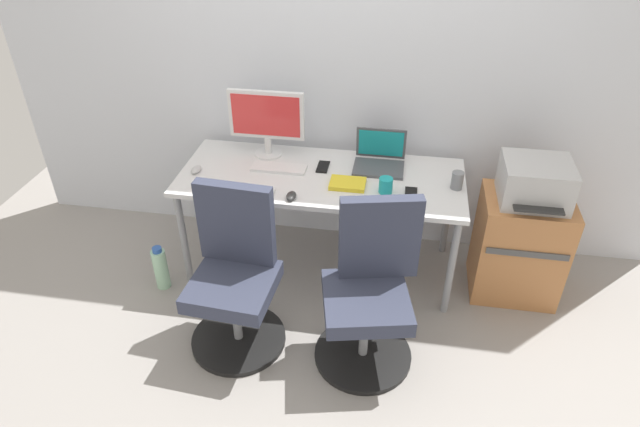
{
  "coord_description": "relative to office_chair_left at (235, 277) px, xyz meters",
  "views": [
    {
      "loc": [
        0.46,
        -2.84,
        2.38
      ],
      "look_at": [
        0.0,
        -0.05,
        0.46
      ],
      "focal_mm": 30.54,
      "sensor_mm": 36.0,
      "label": 1
    }
  ],
  "objects": [
    {
      "name": "ground_plane",
      "position": [
        0.36,
        0.69,
        -0.42
      ],
      "size": [
        5.28,
        5.28,
        0.0
      ],
      "primitive_type": "plane",
      "color": "gray"
    },
    {
      "name": "back_wall",
      "position": [
        0.36,
        1.12,
        0.88
      ],
      "size": [
        4.4,
        0.04,
        2.6
      ],
      "primitive_type": "cube",
      "color": "silver",
      "rests_on": "ground"
    },
    {
      "name": "desk",
      "position": [
        0.36,
        0.69,
        0.23
      ],
      "size": [
        1.73,
        0.71,
        0.71
      ],
      "color": "silver",
      "rests_on": "ground"
    },
    {
      "name": "office_chair_left",
      "position": [
        0.0,
        0.0,
        0.0
      ],
      "size": [
        0.54,
        0.54,
        0.94
      ],
      "color": "black",
      "rests_on": "ground"
    },
    {
      "name": "office_chair_right",
      "position": [
        0.74,
        -0.0,
        0.0
      ],
      "size": [
        0.54,
        0.54,
        0.94
      ],
      "color": "black",
      "rests_on": "ground"
    },
    {
      "name": "side_cabinet",
      "position": [
        1.6,
        0.67,
        -0.09
      ],
      "size": [
        0.51,
        0.42,
        0.68
      ],
      "color": "#B77542",
      "rests_on": "ground"
    },
    {
      "name": "printer",
      "position": [
        1.6,
        0.66,
        0.37
      ],
      "size": [
        0.38,
        0.4,
        0.24
      ],
      "color": "#B7B7B7",
      "rests_on": "side_cabinet"
    },
    {
      "name": "water_bottle_on_floor",
      "position": [
        -0.61,
        0.31,
        -0.28
      ],
      "size": [
        0.09,
        0.09,
        0.31
      ],
      "color": "#A5D8B2",
      "rests_on": "ground"
    },
    {
      "name": "desktop_monitor",
      "position": [
        -0.02,
        0.9,
        0.53
      ],
      "size": [
        0.48,
        0.18,
        0.43
      ],
      "color": "silver",
      "rests_on": "desk"
    },
    {
      "name": "open_laptop",
      "position": [
        0.7,
        0.86,
        0.34
      ],
      "size": [
        0.31,
        0.26,
        0.23
      ],
      "color": "#4C4C51",
      "rests_on": "desk"
    },
    {
      "name": "keyboard_by_monitor",
      "position": [
        -0.04,
        0.41,
        0.29
      ],
      "size": [
        0.34,
        0.12,
        0.02
      ],
      "primitive_type": "cube",
      "color": "silver",
      "rests_on": "desk"
    },
    {
      "name": "keyboard_by_laptop",
      "position": [
        0.09,
        0.72,
        0.29
      ],
      "size": [
        0.34,
        0.12,
        0.02
      ],
      "primitive_type": "cube",
      "color": "silver",
      "rests_on": "desk"
    },
    {
      "name": "mouse_by_monitor",
      "position": [
        -0.4,
        0.6,
        0.3
      ],
      "size": [
        0.06,
        0.1,
        0.03
      ],
      "primitive_type": "ellipsoid",
      "color": "#B7B7B7",
      "rests_on": "desk"
    },
    {
      "name": "mouse_by_laptop",
      "position": [
        0.24,
        0.4,
        0.3
      ],
      "size": [
        0.06,
        0.1,
        0.03
      ],
      "primitive_type": "ellipsoid",
      "color": "#2D2D2D",
      "rests_on": "desk"
    },
    {
      "name": "coffee_mug",
      "position": [
        0.76,
        0.56,
        0.33
      ],
      "size": [
        0.08,
        0.08,
        0.09
      ],
      "primitive_type": "cylinder",
      "color": "teal",
      "rests_on": "desk"
    },
    {
      "name": "pen_cup",
      "position": [
        1.17,
        0.67,
        0.34
      ],
      "size": [
        0.07,
        0.07,
        0.1
      ],
      "primitive_type": "cylinder",
      "color": "slate",
      "rests_on": "desk"
    },
    {
      "name": "phone_near_monitor",
      "position": [
        0.36,
        0.78,
        0.29
      ],
      "size": [
        0.07,
        0.14,
        0.01
      ],
      "primitive_type": "cube",
      "color": "black",
      "rests_on": "desk"
    },
    {
      "name": "phone_near_laptop",
      "position": [
        0.91,
        0.55,
        0.29
      ],
      "size": [
        0.07,
        0.14,
        0.01
      ],
      "primitive_type": "cube",
      "color": "black",
      "rests_on": "desk"
    },
    {
      "name": "notebook",
      "position": [
        0.54,
        0.59,
        0.3
      ],
      "size": [
        0.21,
        0.15,
        0.03
      ],
      "primitive_type": "cube",
      "color": "yellow",
      "rests_on": "desk"
    }
  ]
}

